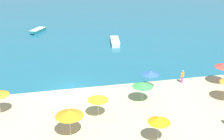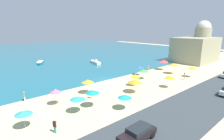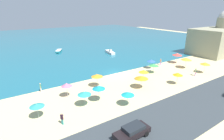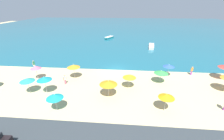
# 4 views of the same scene
# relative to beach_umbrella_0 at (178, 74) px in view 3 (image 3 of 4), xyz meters

# --- Properties ---
(ground_plane) EXTENTS (160.00, 160.00, 0.00)m
(ground_plane) POSITION_rel_beach_umbrella_0_xyz_m (-6.34, 11.33, -2.05)
(ground_plane) COLOR #CDBD89
(sea) EXTENTS (150.00, 110.00, 0.05)m
(sea) POSITION_rel_beach_umbrella_0_xyz_m (-6.34, 66.33, -2.03)
(sea) COLOR #1E6276
(sea) RESTS_ON ground_plane
(coastal_road) EXTENTS (80.00, 8.00, 0.06)m
(coastal_road) POSITION_rel_beach_umbrella_0_xyz_m (-6.34, -6.67, -2.02)
(coastal_road) COLOR #32393E
(coastal_road) RESTS_ON ground_plane
(beach_umbrella_0) EXTENTS (1.82, 1.82, 2.35)m
(beach_umbrella_0) POSITION_rel_beach_umbrella_0_xyz_m (0.00, 0.00, 0.00)
(beach_umbrella_0) COLOR #B2B2B7
(beach_umbrella_0) RESTS_ON ground_plane
(beach_umbrella_1) EXTENTS (1.93, 1.93, 2.27)m
(beach_umbrella_1) POSITION_rel_beach_umbrella_0_xyz_m (-4.04, 4.88, -0.10)
(beach_umbrella_1) COLOR #B2B2B7
(beach_umbrella_1) RESTS_ON ground_plane
(beach_umbrella_2) EXTENTS (1.89, 1.89, 2.21)m
(beach_umbrella_2) POSITION_rel_beach_umbrella_0_xyz_m (2.67, 9.41, -0.10)
(beach_umbrella_2) COLOR #B2B2B7
(beach_umbrella_2) RESTS_ON ground_plane
(beach_umbrella_3) EXTENTS (2.06, 2.06, 2.52)m
(beach_umbrella_3) POSITION_rel_beach_umbrella_0_xyz_m (10.26, 0.64, 0.16)
(beach_umbrella_3) COLOR #B2B2B7
(beach_umbrella_3) RESTS_ON ground_plane
(beach_umbrella_4) EXTENTS (2.37, 2.37, 2.40)m
(beach_umbrella_4) POSITION_rel_beach_umbrella_0_xyz_m (-6.84, 2.44, 0.03)
(beach_umbrella_4) COLOR #B2B2B7
(beach_umbrella_4) RESTS_ON ground_plane
(beach_umbrella_5) EXTENTS (2.44, 2.44, 2.74)m
(beach_umbrella_5) POSITION_rel_beach_umbrella_0_xyz_m (11.53, 8.87, 0.35)
(beach_umbrella_5) COLOR #B2B2B7
(beach_umbrella_5) RESTS_ON ground_plane
(beach_umbrella_6) EXTENTS (1.99, 1.99, 2.38)m
(beach_umbrella_6) POSITION_rel_beach_umbrella_0_xyz_m (-17.92, 2.32, 0.03)
(beach_umbrella_6) COLOR #B2B2B7
(beach_umbrella_6) RESTS_ON ground_plane
(beach_umbrella_7) EXTENTS (1.98, 1.98, 2.66)m
(beach_umbrella_7) POSITION_rel_beach_umbrella_0_xyz_m (-15.51, 2.42, 0.30)
(beach_umbrella_7) COLOR #B2B2B7
(beach_umbrella_7) RESTS_ON ground_plane
(beach_umbrella_8) EXTENTS (1.87, 1.87, 2.14)m
(beach_umbrella_8) POSITION_rel_beach_umbrella_0_xyz_m (-24.25, 2.91, -0.16)
(beach_umbrella_8) COLOR #B2B2B7
(beach_umbrella_8) RESTS_ON ground_plane
(beach_umbrella_9) EXTENTS (1.93, 1.93, 2.24)m
(beach_umbrella_9) POSITION_rel_beach_umbrella_0_xyz_m (-12.60, -0.97, -0.12)
(beach_umbrella_9) COLOR #B2B2B7
(beach_umbrella_9) RESTS_ON ground_plane
(beach_umbrella_10) EXTENTS (2.46, 2.46, 2.65)m
(beach_umbrella_10) POSITION_rel_beach_umbrella_0_xyz_m (9.81, 5.01, 0.27)
(beach_umbrella_10) COLOR #B2B2B7
(beach_umbrella_10) RESTS_ON ground_plane
(beach_umbrella_11) EXTENTS (2.16, 2.16, 2.16)m
(beach_umbrella_11) POSITION_rel_beach_umbrella_0_xyz_m (0.90, 6.88, -0.18)
(beach_umbrella_11) COLOR #B2B2B7
(beach_umbrella_11) RESTS_ON ground_plane
(beach_umbrella_12) EXTENTS (2.09, 2.09, 2.50)m
(beach_umbrella_12) POSITION_rel_beach_umbrella_0_xyz_m (-13.10, 7.34, 0.15)
(beach_umbrella_12) COLOR #B2B2B7
(beach_umbrella_12) RESTS_ON ground_plane
(beach_umbrella_13) EXTENTS (1.71, 1.71, 2.46)m
(beach_umbrella_13) POSITION_rel_beach_umbrella_0_xyz_m (-19.07, 6.47, 0.09)
(beach_umbrella_13) COLOR #B2B2B7
(beach_umbrella_13) RESTS_ON ground_plane
(bather_0) EXTENTS (0.52, 0.36, 1.70)m
(bather_0) POSITION_rel_beach_umbrella_0_xyz_m (7.07, 0.71, -1.10)
(bather_0) COLOR purple
(bather_0) RESTS_ON ground_plane
(bather_1) EXTENTS (0.37, 0.50, 1.57)m
(bather_1) POSITION_rel_beach_umbrella_0_xyz_m (-13.90, 5.20, -1.17)
(bather_1) COLOR pink
(bather_1) RESTS_ON ground_plane
(bather_2) EXTENTS (0.35, 0.53, 1.62)m
(bather_2) POSITION_rel_beach_umbrella_0_xyz_m (-22.10, -0.14, -1.15)
(bather_2) COLOR teal
(bather_2) RESTS_ON ground_plane
(bather_3) EXTENTS (0.50, 0.37, 1.59)m
(bather_3) POSITION_rel_beach_umbrella_0_xyz_m (6.97, 10.26, -1.16)
(bather_3) COLOR purple
(bather_3) RESTS_ON ground_plane
(bather_4) EXTENTS (0.31, 0.55, 1.60)m
(bather_4) POSITION_rel_beach_umbrella_0_xyz_m (-22.21, 10.82, -1.16)
(bather_4) COLOR white
(bather_4) RESTS_ON ground_plane
(parked_car_1) EXTENTS (4.26, 1.90, 1.41)m
(parked_car_1) POSITION_rel_beach_umbrella_0_xyz_m (-16.46, -6.67, -1.24)
(parked_car_1) COLOR black
(parked_car_1) RESTS_ON coastal_road
(skiff_nearshore) EXTENTS (3.16, 4.30, 0.67)m
(skiff_nearshore) POSITION_rel_beach_umbrella_0_xyz_m (-10.48, 38.61, -1.66)
(skiff_nearshore) COLOR #1D767D
(skiff_nearshore) RESTS_ON sea
(skiff_offshore) EXTENTS (2.20, 5.68, 1.33)m
(skiff_offshore) POSITION_rel_beach_umbrella_0_xyz_m (2.74, 27.64, -1.60)
(skiff_offshore) COLOR silver
(skiff_offshore) RESTS_ON sea
(harbor_fortress) EXTENTS (14.96, 10.23, 13.32)m
(harbor_fortress) POSITION_rel_beach_umbrella_0_xyz_m (30.97, 9.09, 2.63)
(harbor_fortress) COLOR gray
(harbor_fortress) RESTS_ON ground_plane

